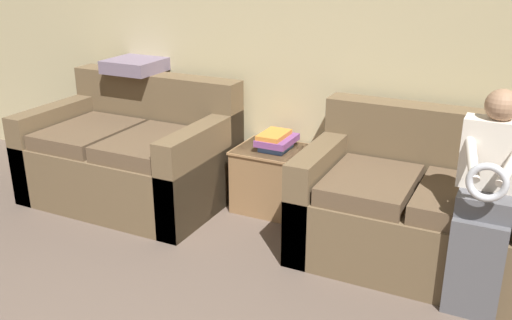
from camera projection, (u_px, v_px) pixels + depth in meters
The scene contains 7 objects.
wall_back at pixel (301, 31), 4.01m from camera, with size 6.79×0.06×2.55m.
couch_main at pixel (463, 217), 3.39m from camera, with size 1.93×0.91×0.89m.
couch_side at pixel (133, 157), 4.35m from camera, with size 1.46×0.97×0.91m.
child_left_seated at pixel (487, 196), 2.91m from camera, with size 0.33×0.37×1.18m.
side_shelf at pixel (274, 178), 4.17m from camera, with size 0.55×0.45×0.47m.
book_stack at pixel (276, 141), 4.07m from camera, with size 0.23×0.31×0.12m.
throw_pillow at pixel (136, 65), 4.49m from camera, with size 0.41×0.41×0.10m.
Camera 1 is at (1.52, -0.93, 1.84)m, focal length 40.00 mm.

